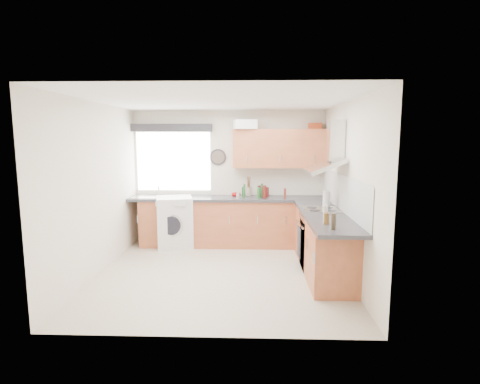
{
  "coord_description": "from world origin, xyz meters",
  "views": [
    {
      "loc": [
        0.46,
        -5.3,
        1.98
      ],
      "look_at": [
        0.25,
        0.85,
        1.1
      ],
      "focal_mm": 28.0,
      "sensor_mm": 36.0,
      "label": 1
    }
  ],
  "objects_px": {
    "extractor_hood": "(330,153)",
    "washing_machine": "(175,222)",
    "oven": "(320,241)",
    "upper_cabinets": "(280,149)"
  },
  "relations": [
    {
      "from": "oven",
      "to": "upper_cabinets",
      "type": "distance_m",
      "value": 1.99
    },
    {
      "from": "extractor_hood",
      "to": "washing_machine",
      "type": "distance_m",
      "value": 3.09
    },
    {
      "from": "oven",
      "to": "upper_cabinets",
      "type": "xyz_separation_m",
      "value": [
        -0.55,
        1.32,
        1.38
      ]
    },
    {
      "from": "oven",
      "to": "extractor_hood",
      "type": "bearing_deg",
      "value": -0.0
    },
    {
      "from": "oven",
      "to": "extractor_hood",
      "type": "distance_m",
      "value": 1.35
    },
    {
      "from": "oven",
      "to": "washing_machine",
      "type": "height_order",
      "value": "washing_machine"
    },
    {
      "from": "extractor_hood",
      "to": "upper_cabinets",
      "type": "relative_size",
      "value": 0.46
    },
    {
      "from": "extractor_hood",
      "to": "washing_machine",
      "type": "relative_size",
      "value": 0.85
    },
    {
      "from": "oven",
      "to": "upper_cabinets",
      "type": "bearing_deg",
      "value": 112.54
    },
    {
      "from": "oven",
      "to": "washing_machine",
      "type": "bearing_deg",
      "value": 156.01
    }
  ]
}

